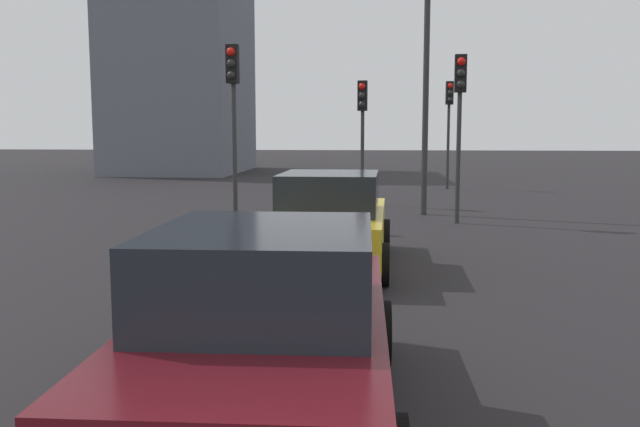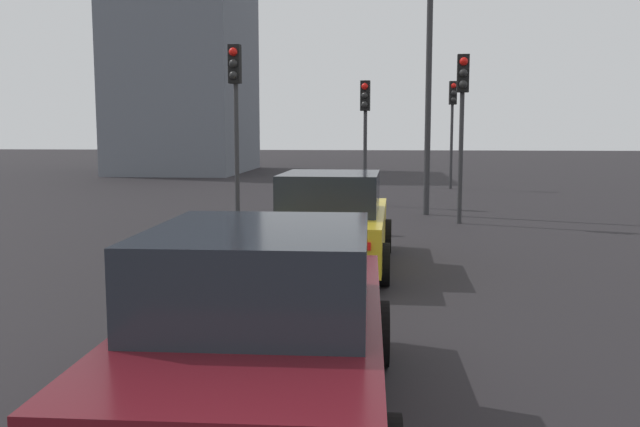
{
  "view_description": "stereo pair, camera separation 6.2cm",
  "coord_description": "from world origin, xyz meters",
  "views": [
    {
      "loc": [
        -1.47,
        -0.61,
        2.28
      ],
      "look_at": [
        7.31,
        0.09,
        1.2
      ],
      "focal_mm": 37.9,
      "sensor_mm": 36.0,
      "label": 1
    },
    {
      "loc": [
        -1.47,
        -0.68,
        2.28
      ],
      "look_at": [
        7.31,
        0.09,
        1.2
      ],
      "focal_mm": 37.9,
      "sensor_mm": 36.0,
      "label": 2
    }
  ],
  "objects": [
    {
      "name": "traffic_light_far_right",
      "position": [
        14.49,
        2.73,
        3.08
      ],
      "size": [
        0.32,
        0.3,
        4.29
      ],
      "rotation": [
        0.0,
        0.0,
        3.04
      ],
      "color": "#2D2D30",
      "rests_on": "ground_plane"
    },
    {
      "name": "traffic_light_near_left",
      "position": [
        25.56,
        -3.53,
        3.02
      ],
      "size": [
        0.32,
        0.3,
        4.21
      ],
      "rotation": [
        0.0,
        0.0,
        3.23
      ],
      "color": "#2D2D30",
      "rests_on": "ground_plane"
    },
    {
      "name": "car_maroon_second",
      "position": [
        3.53,
        0.19,
        0.76
      ],
      "size": [
        4.34,
        2.05,
        1.58
      ],
      "rotation": [
        0.0,
        0.0,
        0.01
      ],
      "color": "#510F16",
      "rests_on": "ground_plane"
    },
    {
      "name": "traffic_light_far_left",
      "position": [
        19.18,
        -0.25,
        2.73
      ],
      "size": [
        0.33,
        0.3,
        3.78
      ],
      "rotation": [
        0.0,
        0.0,
        3.01
      ],
      "color": "#2D2D30",
      "rests_on": "ground_plane"
    },
    {
      "name": "building_facade_left",
      "position": [
        35.78,
        10.0,
        6.14
      ],
      "size": [
        9.6,
        6.45,
        12.27
      ],
      "primitive_type": "cube",
      "color": "slate",
      "rests_on": "ground_plane"
    },
    {
      "name": "street_lamp_kerbside",
      "position": [
        17.06,
        -1.98,
        4.26
      ],
      "size": [
        0.56,
        0.36,
        7.23
      ],
      "color": "#2D2D30",
      "rests_on": "ground_plane"
    },
    {
      "name": "car_yellow_lead",
      "position": [
        9.7,
        0.1,
        0.76
      ],
      "size": [
        4.44,
        2.07,
        1.6
      ],
      "rotation": [
        0.0,
        0.0,
        -0.02
      ],
      "color": "gold",
      "rests_on": "ground_plane"
    },
    {
      "name": "traffic_light_near_right",
      "position": [
        15.28,
        -2.68,
        2.95
      ],
      "size": [
        0.32,
        0.29,
        4.11
      ],
      "rotation": [
        0.0,
        0.0,
        3.11
      ],
      "color": "#2D2D30",
      "rests_on": "ground_plane"
    }
  ]
}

